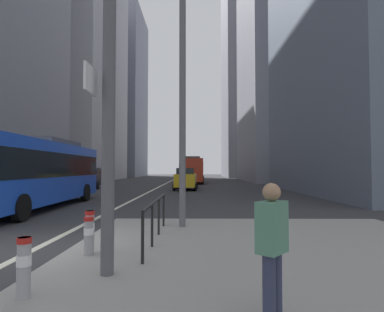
{
  "coord_description": "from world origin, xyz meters",
  "views": [
    {
      "loc": [
        3.78,
        -7.38,
        1.9
      ],
      "look_at": [
        3.28,
        37.4,
        3.63
      ],
      "focal_mm": 30.3,
      "sensor_mm": 36.0,
      "label": 1
    }
  ],
  "objects_px": {
    "bollard_back": "(90,230)",
    "street_lamp_post": "(183,59)",
    "city_bus_red_distant": "(187,169)",
    "car_oncoming_mid": "(92,178)",
    "traffic_signal_gantry": "(1,40)",
    "city_bus_red_receding": "(193,169)",
    "car_receding_near": "(186,179)",
    "bollard_left": "(24,264)",
    "city_bus_blue_oncoming": "(36,170)",
    "pedestrian_waiting": "(272,244)",
    "bollard_right": "(89,234)"
  },
  "relations": [
    {
      "from": "bollard_back",
      "to": "street_lamp_post",
      "type": "bearing_deg",
      "value": 60.44
    },
    {
      "from": "city_bus_red_distant",
      "to": "car_oncoming_mid",
      "type": "relative_size",
      "value": 2.38
    },
    {
      "from": "traffic_signal_gantry",
      "to": "city_bus_red_receding",
      "type": "bearing_deg",
      "value": 85.42
    },
    {
      "from": "car_receding_near",
      "to": "car_oncoming_mid",
      "type": "bearing_deg",
      "value": 167.93
    },
    {
      "from": "bollard_left",
      "to": "car_oncoming_mid",
      "type": "bearing_deg",
      "value": 105.99
    },
    {
      "from": "city_bus_blue_oncoming",
      "to": "street_lamp_post",
      "type": "height_order",
      "value": "street_lamp_post"
    },
    {
      "from": "city_bus_blue_oncoming",
      "to": "car_receding_near",
      "type": "height_order",
      "value": "city_bus_blue_oncoming"
    },
    {
      "from": "car_receding_near",
      "to": "pedestrian_waiting",
      "type": "height_order",
      "value": "car_receding_near"
    },
    {
      "from": "pedestrian_waiting",
      "to": "city_bus_blue_oncoming",
      "type": "bearing_deg",
      "value": 126.51
    },
    {
      "from": "city_bus_red_receding",
      "to": "street_lamp_post",
      "type": "relative_size",
      "value": 1.47
    },
    {
      "from": "city_bus_red_receding",
      "to": "pedestrian_waiting",
      "type": "bearing_deg",
      "value": -88.29
    },
    {
      "from": "traffic_signal_gantry",
      "to": "street_lamp_post",
      "type": "height_order",
      "value": "street_lamp_post"
    },
    {
      "from": "car_receding_near",
      "to": "street_lamp_post",
      "type": "height_order",
      "value": "street_lamp_post"
    },
    {
      "from": "traffic_signal_gantry",
      "to": "bollard_back",
      "type": "height_order",
      "value": "traffic_signal_gantry"
    },
    {
      "from": "city_bus_red_receding",
      "to": "traffic_signal_gantry",
      "type": "relative_size",
      "value": 1.96
    },
    {
      "from": "street_lamp_post",
      "to": "traffic_signal_gantry",
      "type": "bearing_deg",
      "value": -123.05
    },
    {
      "from": "car_oncoming_mid",
      "to": "bollard_left",
      "type": "bearing_deg",
      "value": -74.01
    },
    {
      "from": "city_bus_blue_oncoming",
      "to": "city_bus_red_receding",
      "type": "xyz_separation_m",
      "value": [
        7.24,
        27.89,
        0.0
      ]
    },
    {
      "from": "bollard_left",
      "to": "city_bus_red_distant",
      "type": "bearing_deg",
      "value": 89.34
    },
    {
      "from": "traffic_signal_gantry",
      "to": "bollard_right",
      "type": "bearing_deg",
      "value": 46.88
    },
    {
      "from": "city_bus_blue_oncoming",
      "to": "car_oncoming_mid",
      "type": "distance_m",
      "value": 16.01
    },
    {
      "from": "street_lamp_post",
      "to": "bollard_right",
      "type": "distance_m",
      "value": 5.99
    },
    {
      "from": "city_bus_red_receding",
      "to": "street_lamp_post",
      "type": "bearing_deg",
      "value": -90.2
    },
    {
      "from": "pedestrian_waiting",
      "to": "car_oncoming_mid",
      "type": "bearing_deg",
      "value": 111.73
    },
    {
      "from": "traffic_signal_gantry",
      "to": "bollard_left",
      "type": "relative_size",
      "value": 7.35
    },
    {
      "from": "car_receding_near",
      "to": "bollard_left",
      "type": "height_order",
      "value": "car_receding_near"
    },
    {
      "from": "car_receding_near",
      "to": "traffic_signal_gantry",
      "type": "height_order",
      "value": "traffic_signal_gantry"
    },
    {
      "from": "city_bus_red_distant",
      "to": "bollard_left",
      "type": "bearing_deg",
      "value": -90.66
    },
    {
      "from": "city_bus_red_distant",
      "to": "car_receding_near",
      "type": "xyz_separation_m",
      "value": [
        0.78,
        -33.69,
        -0.85
      ]
    },
    {
      "from": "traffic_signal_gantry",
      "to": "pedestrian_waiting",
      "type": "relative_size",
      "value": 3.8
    },
    {
      "from": "traffic_signal_gantry",
      "to": "bollard_back",
      "type": "xyz_separation_m",
      "value": [
        1.12,
        1.31,
        -3.45
      ]
    },
    {
      "from": "city_bus_blue_oncoming",
      "to": "city_bus_red_distant",
      "type": "relative_size",
      "value": 1.04
    },
    {
      "from": "city_bus_blue_oncoming",
      "to": "pedestrian_waiting",
      "type": "bearing_deg",
      "value": -53.49
    },
    {
      "from": "city_bus_blue_oncoming",
      "to": "bollard_back",
      "type": "xyz_separation_m",
      "value": [
        5.34,
        -8.47,
        -1.2
      ]
    },
    {
      "from": "car_receding_near",
      "to": "pedestrian_waiting",
      "type": "relative_size",
      "value": 2.71
    },
    {
      "from": "street_lamp_post",
      "to": "bollard_right",
      "type": "relative_size",
      "value": 10.44
    },
    {
      "from": "city_bus_red_distant",
      "to": "city_bus_red_receding",
      "type": "bearing_deg",
      "value": -86.01
    },
    {
      "from": "car_receding_near",
      "to": "bollard_left",
      "type": "bearing_deg",
      "value": -93.37
    },
    {
      "from": "traffic_signal_gantry",
      "to": "bollard_back",
      "type": "relative_size",
      "value": 6.85
    },
    {
      "from": "city_bus_red_distant",
      "to": "bollard_left",
      "type": "height_order",
      "value": "city_bus_red_distant"
    },
    {
      "from": "city_bus_blue_oncoming",
      "to": "city_bus_red_receding",
      "type": "height_order",
      "value": "same"
    },
    {
      "from": "car_oncoming_mid",
      "to": "bollard_right",
      "type": "relative_size",
      "value": 6.01
    },
    {
      "from": "city_bus_blue_oncoming",
      "to": "bollard_right",
      "type": "xyz_separation_m",
      "value": [
        5.35,
        -8.58,
        -1.26
      ]
    },
    {
      "from": "car_receding_near",
      "to": "bollard_right",
      "type": "bearing_deg",
      "value": -93.3
    },
    {
      "from": "city_bus_red_distant",
      "to": "bollard_left",
      "type": "relative_size",
      "value": 13.45
    },
    {
      "from": "city_bus_red_distant",
      "to": "bollard_right",
      "type": "bearing_deg",
      "value": -90.53
    },
    {
      "from": "street_lamp_post",
      "to": "city_bus_red_distant",
      "type": "bearing_deg",
      "value": 91.36
    },
    {
      "from": "bollard_right",
      "to": "bollard_back",
      "type": "bearing_deg",
      "value": 96.71
    },
    {
      "from": "car_oncoming_mid",
      "to": "bollard_left",
      "type": "distance_m",
      "value": 27.64
    },
    {
      "from": "city_bus_red_distant",
      "to": "bollard_left",
      "type": "xyz_separation_m",
      "value": [
        -0.67,
        -58.31,
        -1.23
      ]
    }
  ]
}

